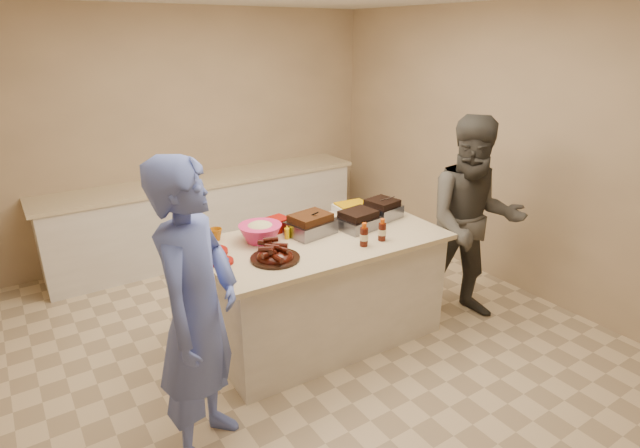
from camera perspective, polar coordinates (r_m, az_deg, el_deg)
room at (r=4.30m, az=-0.91°, el=-13.13°), size 4.50×5.00×2.70m
back_counter at (r=5.88m, az=-12.58°, el=0.95°), size 3.60×0.64×0.90m
island at (r=4.36m, az=0.37°, el=-12.64°), size 1.94×1.07×0.90m
rib_platter at (r=3.57m, az=-5.14°, el=-4.06°), size 0.46×0.46×0.14m
pulled_pork_tray at (r=4.00m, az=-1.09°, el=-1.13°), size 0.40×0.33×0.11m
brisket_tray at (r=4.13m, az=4.35°, el=-0.49°), size 0.35×0.30×0.09m
roasting_pan at (r=4.40m, az=7.05°, el=0.79°), size 0.32×0.32×0.11m
coleslaw_bowl at (r=3.89m, az=-6.78°, el=-1.95°), size 0.35×0.35×0.23m
sausage_plate at (r=4.18m, az=-1.38°, el=-0.15°), size 0.32×0.32×0.04m
mac_cheese_dish at (r=4.53m, az=3.66°, el=1.47°), size 0.33×0.26×0.08m
bbq_bottle_a at (r=3.80m, az=5.01°, el=-2.50°), size 0.06×0.06×0.18m
bbq_bottle_b at (r=3.91m, az=7.06°, el=-1.86°), size 0.06×0.06×0.18m
mustard_bottle at (r=3.92m, az=-3.77°, el=-1.67°), size 0.04×0.04×0.11m
sauce_bowl at (r=4.06m, az=-2.84°, el=-0.83°), size 0.15×0.05×0.15m
plate_stack_large at (r=3.73m, az=-12.20°, el=-3.33°), size 0.23×0.23×0.03m
plate_stack_small at (r=3.57m, az=-11.17°, el=-4.40°), size 0.17×0.17×0.02m
plastic_cup at (r=3.97m, az=-11.77°, el=-1.82°), size 0.11×0.10×0.10m
basket_stack at (r=4.08m, az=-5.11°, el=-0.77°), size 0.24×0.19×0.11m
guest_blue at (r=3.50m, az=-12.40°, el=-23.19°), size 1.78×1.78×0.44m
guest_gray at (r=4.84m, az=15.89°, el=-9.79°), size 1.76×1.98×0.68m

